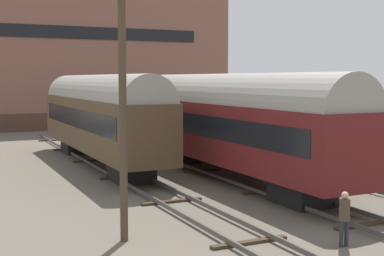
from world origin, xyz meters
name	(u,v)px	position (x,y,z in m)	size (l,w,h in m)	color
ground_plane	(310,207)	(0.00, 0.00, 0.00)	(200.00, 200.00, 0.00)	#60594C
track_left	(205,216)	(-4.62, 0.00, 0.14)	(2.60, 60.00, 0.26)	#4C4742
track_middle	(310,203)	(0.00, 0.00, 0.14)	(2.60, 60.00, 0.26)	#4C4742
train_car_navy	(247,111)	(4.62, 12.40, 2.94)	(2.92, 18.97, 5.15)	black
train_car_brown	(99,113)	(-4.62, 13.64, 3.00)	(2.89, 17.20, 5.24)	black
train_car_maroon	(229,120)	(0.00, 6.51, 2.98)	(3.08, 18.26, 5.26)	black
person_worker	(344,214)	(-2.21, -4.44, 1.00)	(0.32, 0.32, 1.67)	#282833
utility_pole	(123,86)	(-7.96, -1.09, 4.78)	(1.80, 0.24, 9.24)	#473828
warehouse_building	(88,46)	(2.00, 41.90, 8.60)	(28.22, 12.75, 17.21)	#4F342A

